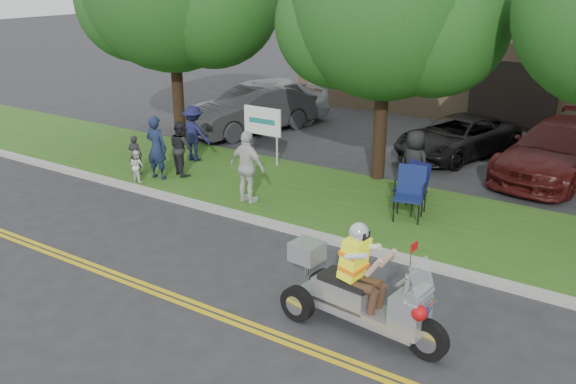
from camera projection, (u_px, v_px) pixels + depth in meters
The scene contains 22 objects.
ground at pixel (184, 283), 11.23m from camera, with size 120.00×120.00×0.00m, color #28282B.
centerline_near at pixel (162, 296), 10.77m from camera, with size 60.00×0.10×0.01m, color gold.
centerline_far at pixel (168, 292), 10.90m from camera, with size 60.00×0.10×0.01m, color gold.
curb at pixel (277, 225), 13.61m from camera, with size 60.00×0.25×0.12m, color #A8A89E.
grass_verge at pixel (325, 197), 15.30m from camera, with size 60.00×4.00×0.10m, color #2B5216.
commercial_building at pixel (541, 60), 24.41m from camera, with size 18.00×8.20×4.00m.
tree_mid at pixel (389, 12), 15.10m from camera, with size 5.88×4.80×7.05m.
business_sign at pixel (262, 124), 17.47m from camera, with size 1.25×0.06×1.75m.
trike_scooter at pixel (358, 294), 9.58m from camera, with size 2.83×0.99×1.85m.
lawn_chair_a at pixel (410, 189), 13.72m from camera, with size 0.76×0.78×1.20m.
lawn_chair_b at pixel (414, 184), 14.15m from camera, with size 0.76×0.77×1.15m.
spectator_adult_left at pixel (157, 148), 16.25m from camera, with size 0.62×0.41×1.71m, color #172241.
spectator_adult_mid at pixel (181, 148), 16.59m from camera, with size 0.73×0.57×1.50m, color black.
spectator_adult_right at pixel (248, 167), 14.56m from camera, with size 1.04×0.43×1.77m, color silver.
spectator_chair_a at pixel (194, 133), 17.81m from camera, with size 1.05×0.61×1.63m, color #181944.
spectator_chair_b at pixel (414, 164), 14.89m from camera, with size 0.83×0.54×1.70m, color black.
child_left at pixel (135, 155), 16.71m from camera, with size 0.40×0.26×1.09m, color black.
child_right at pixel (137, 166), 16.14m from camera, with size 0.42×0.33×0.86m, color white.
parked_car_far_left at pixel (260, 102), 22.17m from camera, with size 2.09×5.20×1.77m, color #9D9FA3.
parked_car_left at pixel (251, 110), 21.30m from camera, with size 1.68×4.82×1.59m, color #292A2C.
parked_car_mid at pixel (458, 137), 18.67m from camera, with size 2.02×4.39×1.22m, color black.
parked_car_right at pixel (560, 150), 16.72m from camera, with size 2.15×5.30×1.54m, color #44110F.
Camera 1 is at (7.06, -7.28, 5.46)m, focal length 38.00 mm.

